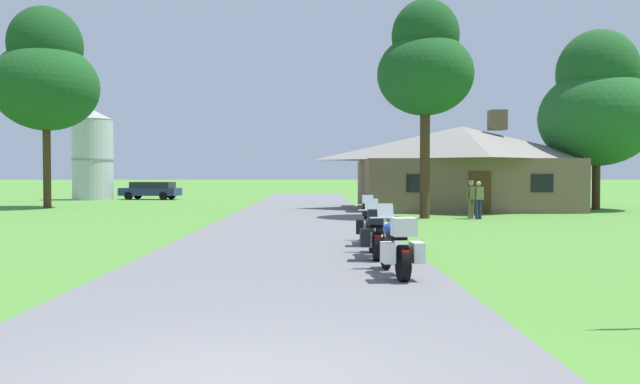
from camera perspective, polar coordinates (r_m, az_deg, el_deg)
The scene contains 13 objects.
ground_plane at distance 25.33m, azimuth -2.20°, elevation -2.80°, with size 500.00×500.00×0.00m, color #4C8433.
asphalt_driveway at distance 23.33m, azimuth -2.34°, elevation -3.09°, with size 6.40×80.00×0.06m, color slate.
motorcycle_blue_nearest_to_camera at distance 11.39m, azimuth 7.13°, elevation -5.06°, with size 0.84×2.08×1.30m.
motorcycle_green_second_in_row at distance 13.96m, azimuth 5.12°, elevation -3.84°, with size 0.73×2.08×1.30m.
motorcycle_white_farthest_in_row at distance 16.70m, azimuth 4.57°, elevation -2.95°, with size 0.77×2.08×1.30m.
stone_lodge at distance 35.47m, azimuth 12.96°, elevation 2.29°, with size 11.78×8.19×5.56m.
bystander_olive_shirt_near_lodge at distance 27.78m, azimuth 14.44°, elevation -0.54°, with size 0.51×0.34×1.67m.
bystander_olive_shirt_beside_signpost at distance 28.13m, azimuth 13.78°, elevation -0.47°, with size 0.46×0.39×1.69m.
tree_by_lodge_front at distance 28.27m, azimuth 9.71°, elevation 11.60°, with size 4.26×4.26×9.70m.
tree_right_of_lodge at distance 38.10m, azimuth 24.24°, elevation 7.40°, with size 6.33×6.33×10.04m.
tree_left_far at distance 39.89m, azimuth -24.02°, elevation 9.88°, with size 6.00×6.00×11.74m.
metal_silo_distant at distance 51.80m, azimuth -20.27°, elevation 3.26°, with size 3.20×3.20×7.09m.
parked_navy_suv_far_left at distance 50.66m, azimuth -15.36°, elevation 0.20°, with size 4.81×2.47×1.40m.
Camera 1 is at (0.75, -5.24, 1.92)m, focal length 34.60 mm.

